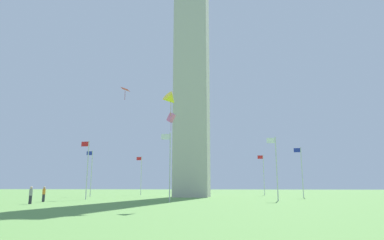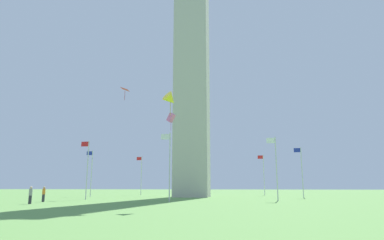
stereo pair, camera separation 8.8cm
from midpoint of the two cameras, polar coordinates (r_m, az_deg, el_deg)
The scene contains 15 objects.
ground_plane at distance 54.44m, azimuth 0.05°, elevation -12.95°, with size 260.00×260.00×0.00m, color #609347.
obelisk_monument at distance 59.11m, azimuth 0.04°, elevation 11.82°, with size 5.45×5.45×49.55m.
flagpole_n at distance 59.41m, azimuth -16.70°, elevation -8.29°, with size 1.12×0.14×7.63m.
flagpole_ne at distance 46.38m, azimuth -17.34°, elevation -7.57°, with size 1.12×0.14×7.63m.
flagpole_e at distance 37.71m, azimuth -3.83°, elevation -7.33°, with size 1.12×0.14×7.63m.
flagpole_se at distance 42.06m, azimuth 14.11°, elevation -7.41°, with size 1.12×0.14×7.63m.
flagpole_s at distance 54.67m, azimuth 18.15°, elevation -7.99°, with size 1.12×0.14×7.63m.
flagpole_sw at distance 66.08m, azimuth 12.08°, elevation -8.76°, with size 1.12×0.14×7.63m.
flagpole_w at distance 71.39m, azimuth 2.00°, elevation -9.15°, with size 1.12×0.14×7.63m.
flagpole_nw at distance 68.92m, azimuth -8.62°, elevation -8.96°, with size 1.12×0.14×7.63m.
person_orange_shirt at distance 41.08m, azimuth -23.83°, elevation -11.44°, with size 0.32×0.32×1.66m.
person_gray_shirt at distance 36.60m, azimuth -25.68°, elevation -11.44°, with size 0.32×0.32×1.67m.
kite_yellow_delta at distance 29.09m, azimuth -3.59°, elevation 3.50°, with size 1.72×1.72×2.16m.
kite_red_diamond at distance 40.15m, azimuth -11.26°, elevation 5.06°, with size 0.90×0.95×1.46m.
kite_pink_box at distance 45.25m, azimuth -3.54°, elevation 0.40°, with size 1.34×1.12×2.45m.
Camera 2 is at (-7.91, 53.83, 1.68)m, focal length 31.41 mm.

